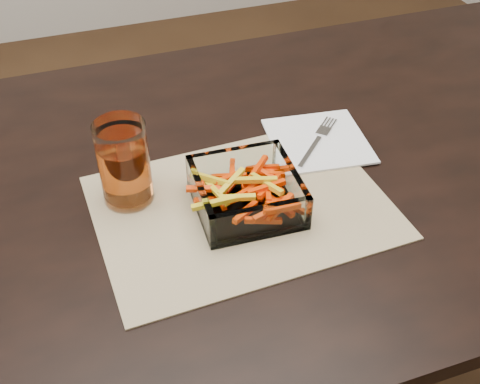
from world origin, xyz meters
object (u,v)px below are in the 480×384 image
glass_bowl (246,194)px  fork (318,140)px  tumbler (125,166)px  dining_table (247,205)px

glass_bowl → fork: (0.18, 0.12, -0.02)m
tumbler → glass_bowl: bearing=-26.0°
dining_table → glass_bowl: (-0.04, -0.10, 0.12)m
fork → tumbler: bearing=-128.8°
glass_bowl → fork: bearing=33.8°
glass_bowl → tumbler: (-0.17, 0.08, 0.04)m
glass_bowl → fork: 0.22m
dining_table → glass_bowl: glass_bowl is taller
dining_table → tumbler: tumbler is taller
glass_bowl → fork: glass_bowl is taller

